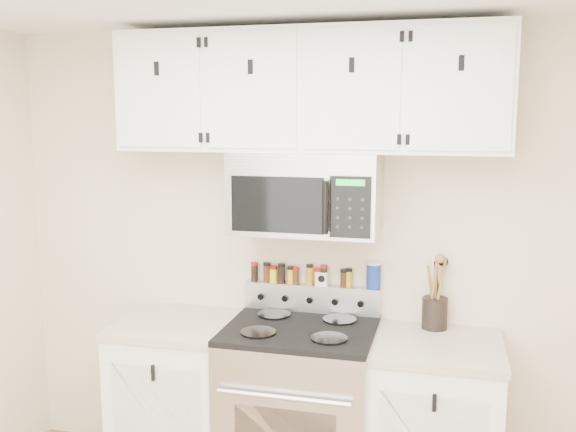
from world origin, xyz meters
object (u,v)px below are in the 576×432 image
object	(u,v)px
range	(300,411)
utensil_crock	(435,310)
microwave	(306,193)
salt_canister	(374,275)

from	to	relation	value
range	utensil_crock	distance (m)	0.88
microwave	utensil_crock	distance (m)	0.91
range	salt_canister	world-z (taller)	salt_canister
microwave	utensil_crock	world-z (taller)	microwave
range	microwave	xyz separation A→B (m)	(0.00, 0.13, 1.14)
utensil_crock	salt_canister	world-z (taller)	utensil_crock
range	microwave	distance (m)	1.15
microwave	salt_canister	bearing A→B (deg)	24.61
range	salt_canister	xyz separation A→B (m)	(0.34, 0.28, 0.69)
range	salt_canister	size ratio (longest dim) A/B	7.62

